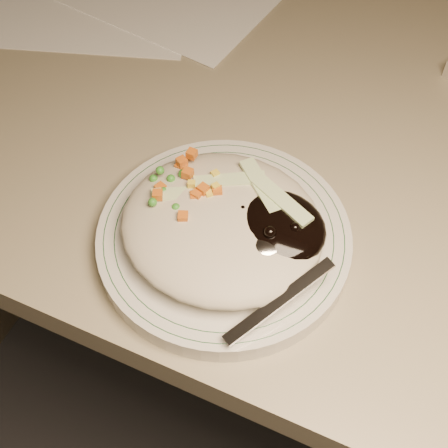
% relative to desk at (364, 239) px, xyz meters
% --- Properties ---
extents(desk, '(1.40, 0.70, 0.74)m').
position_rel_desk_xyz_m(desk, '(0.00, 0.00, 0.00)').
color(desk, gray).
rests_on(desk, ground).
extents(plate, '(0.25, 0.25, 0.02)m').
position_rel_desk_xyz_m(plate, '(-0.12, -0.21, 0.21)').
color(plate, silver).
rests_on(plate, desk).
extents(plate_rim, '(0.23, 0.23, 0.00)m').
position_rel_desk_xyz_m(plate_rim, '(-0.12, -0.21, 0.22)').
color(plate_rim, '#144723').
rests_on(plate_rim, plate).
extents(meal, '(0.21, 0.19, 0.05)m').
position_rel_desk_xyz_m(meal, '(-0.11, -0.21, 0.24)').
color(meal, '#B8AE95').
rests_on(meal, plate).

